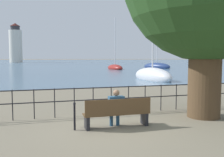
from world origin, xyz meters
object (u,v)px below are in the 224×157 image
Objects in this scene: park_bench at (117,113)px; harbor_lighthouse at (16,44)px; seated_person_left at (116,106)px; sailboat_2 at (115,68)px; sailboat_0 at (152,76)px; closed_umbrella at (75,114)px; sailboat_1 at (157,66)px.

harbor_lighthouse reaches higher than park_bench.
park_bench is 1.77× the size of seated_person_left.
sailboat_2 is (11.75, 37.70, -0.12)m from park_bench.
harbor_lighthouse reaches higher than seated_person_left.
sailboat_2 is at bearing 76.47° from sailboat_0.
sailboat_0 is at bearing 60.52° from park_bench.
harbor_lighthouse is (-11.69, 118.39, 7.88)m from seated_person_left.
sailboat_2 is 0.55× the size of harbor_lighthouse.
park_bench is at bearing -76.16° from seated_person_left.
closed_umbrella is at bearing -128.44° from sailboat_0.
harbor_lighthouse is at bearing 95.64° from seated_person_left.
sailboat_2 reaches higher than seated_person_left.
sailboat_1 is 0.62× the size of harbor_lighthouse.
sailboat_2 is (3.36, 22.85, -0.05)m from sailboat_0.
harbor_lighthouse is at bearing 95.03° from closed_umbrella.
sailboat_1 is 85.75m from harbor_lighthouse.
harbor_lighthouse is at bearing 95.81° from sailboat_0.
seated_person_left is 0.12× the size of sailboat_2.
sailboat_1 is (21.53, 39.76, -0.26)m from seated_person_left.
park_bench is at bearing -3.51° from closed_umbrella.
sailboat_0 is 28.23m from sailboat_1.
harbor_lighthouse is (-33.22, 78.63, 8.15)m from sailboat_1.
seated_person_left reaches higher than park_bench.
sailboat_0 is at bearing 56.73° from closed_umbrella.
sailboat_2 is at bearing -73.80° from harbor_lighthouse.
closed_umbrella is at bearing 176.49° from park_bench.
sailboat_1 reaches higher than closed_umbrella.
harbor_lighthouse is at bearing 100.31° from sailboat_2.
closed_umbrella is 17.66m from sailboat_0.
park_bench is 0.22m from seated_person_left.
seated_person_left is 17.00m from sailboat_0.
sailboat_1 is 1.13× the size of sailboat_2.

